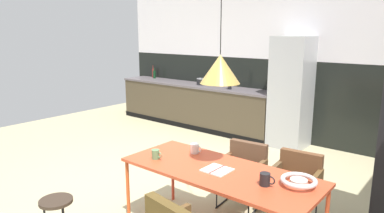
% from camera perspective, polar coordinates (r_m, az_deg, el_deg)
% --- Properties ---
extents(ground_plane, '(9.11, 9.11, 0.00)m').
position_cam_1_polar(ground_plane, '(4.79, -6.69, -12.65)').
color(ground_plane, tan).
extents(back_wall_splashback_dark, '(7.01, 0.12, 1.49)m').
position_cam_1_polar(back_wall_splashback_dark, '(6.96, 11.70, 1.48)').
color(back_wall_splashback_dark, black).
rests_on(back_wall_splashback_dark, ground).
extents(back_wall_panel_upper, '(7.01, 0.12, 1.49)m').
position_cam_1_polar(back_wall_panel_upper, '(6.85, 12.24, 13.84)').
color(back_wall_panel_upper, white).
rests_on(back_wall_panel_upper, back_wall_splashback_dark).
extents(kitchen_counter, '(3.75, 0.63, 0.91)m').
position_cam_1_polar(kitchen_counter, '(7.53, 0.21, 0.26)').
color(kitchen_counter, '#493E2D').
rests_on(kitchen_counter, ground).
extents(refrigerator_column, '(0.61, 0.60, 1.93)m').
position_cam_1_polar(refrigerator_column, '(6.31, 15.82, 2.20)').
color(refrigerator_column, '#ADAFB2').
rests_on(refrigerator_column, ground).
extents(dining_table, '(1.90, 0.77, 0.73)m').
position_cam_1_polar(dining_table, '(3.36, 4.37, -10.87)').
color(dining_table, '#D04B2A').
rests_on(dining_table, ground).
extents(armchair_by_stool, '(0.53, 0.51, 0.73)m').
position_cam_1_polar(armchair_by_stool, '(4.15, 8.37, -9.54)').
color(armchair_by_stool, brown).
rests_on(armchair_by_stool, ground).
extents(armchair_facing_counter, '(0.52, 0.51, 0.72)m').
position_cam_1_polar(armchair_facing_counter, '(3.98, 16.66, -10.88)').
color(armchair_facing_counter, brown).
rests_on(armchair_facing_counter, ground).
extents(fruit_bowl, '(0.30, 0.30, 0.07)m').
position_cam_1_polar(fruit_bowl, '(3.12, 16.99, -11.51)').
color(fruit_bowl, silver).
rests_on(fruit_bowl, dining_table).
extents(open_book, '(0.24, 0.24, 0.02)m').
position_cam_1_polar(open_book, '(3.32, 4.11, -10.26)').
color(open_book, white).
rests_on(open_book, dining_table).
extents(mug_short_terracotta, '(0.14, 0.09, 0.11)m').
position_cam_1_polar(mug_short_terracotta, '(3.05, 11.84, -11.54)').
color(mug_short_terracotta, black).
rests_on(mug_short_terracotta, dining_table).
extents(mug_wide_latte, '(0.13, 0.08, 0.10)m').
position_cam_1_polar(mug_wide_latte, '(3.60, -5.92, -7.74)').
color(mug_wide_latte, '#5B8456').
rests_on(mug_wide_latte, dining_table).
extents(mug_glass_clear, '(0.14, 0.09, 0.10)m').
position_cam_1_polar(mug_glass_clear, '(3.74, 0.49, -6.85)').
color(mug_glass_clear, white).
rests_on(mug_glass_clear, dining_table).
extents(cooking_pot, '(0.21, 0.21, 0.16)m').
position_cam_1_polar(cooking_pot, '(7.34, 1.58, 4.09)').
color(cooking_pot, black).
rests_on(cooking_pot, kitchen_counter).
extents(bottle_wine_green, '(0.06, 0.06, 0.25)m').
position_cam_1_polar(bottle_wine_green, '(8.40, -6.15, 5.25)').
color(bottle_wine_green, '#0F3319').
rests_on(bottle_wine_green, kitchen_counter).
extents(bottle_vinegar_dark, '(0.06, 0.06, 0.29)m').
position_cam_1_polar(bottle_vinegar_dark, '(8.55, -6.34, 5.48)').
color(bottle_vinegar_dark, maroon).
rests_on(bottle_vinegar_dark, kitchen_counter).
extents(bottle_oil_tall, '(0.07, 0.07, 0.30)m').
position_cam_1_polar(bottle_oil_tall, '(6.78, 6.17, 3.85)').
color(bottle_oil_tall, black).
rests_on(bottle_oil_tall, kitchen_counter).
extents(side_stool, '(0.30, 0.30, 0.49)m').
position_cam_1_polar(side_stool, '(3.57, -21.23, -14.75)').
color(side_stool, '#382B21').
rests_on(side_stool, ground).
extents(pendant_lamp_over_table_near, '(0.36, 0.36, 1.39)m').
position_cam_1_polar(pendant_lamp_over_table_near, '(3.11, 4.61, 6.13)').
color(pendant_lamp_over_table_near, black).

